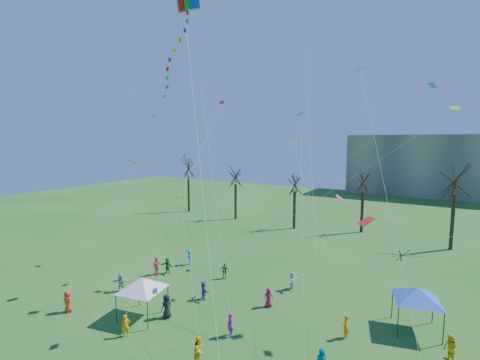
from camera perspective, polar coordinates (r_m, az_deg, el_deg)
The scene contains 6 objects.
bare_tree_row at distance 50.95m, azimuth 17.83°, elevation -0.92°, with size 69.61×8.43×10.88m.
big_box_kite at distance 26.05m, azimuth -11.12°, elevation 18.53°, with size 6.01×5.96×25.13m.
canopy_tent_white at distance 27.72m, azimuth -16.34°, elevation -16.65°, with size 4.15×4.15×3.17m.
canopy_tent_blue at distance 28.08m, azimuth 28.03°, elevation -16.80°, with size 4.17×4.17×3.21m.
festival_crowd at distance 27.42m, azimuth -1.12°, elevation -20.85°, with size 27.10×14.03×1.85m.
small_kites_aloft at distance 27.17m, azimuth 8.13°, elevation 6.03°, with size 28.79×21.43×31.53m.
Camera 1 is at (11.49, -13.73, 13.55)m, focal length 25.00 mm.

